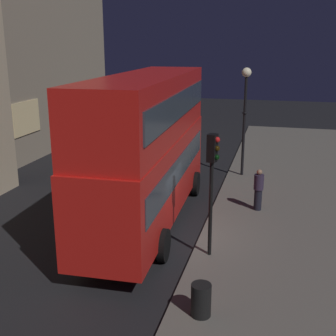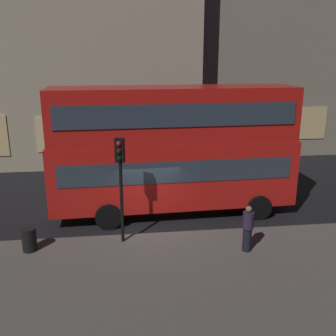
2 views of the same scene
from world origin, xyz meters
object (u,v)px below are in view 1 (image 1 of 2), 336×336
litter_bin (201,300)px  traffic_light_near_kerb (212,170)px  double_decker_bus (148,143)px  street_lamp (245,100)px  traffic_light_far_side (161,103)px  pedestrian (258,189)px

litter_bin → traffic_light_near_kerb: bearing=5.3°
double_decker_bus → street_lamp: (6.88, -2.90, 0.82)m
street_lamp → traffic_light_near_kerb: bearing=179.0°
double_decker_bus → traffic_light_far_side: bearing=11.0°
traffic_light_far_side → street_lamp: (-4.51, -5.52, 0.93)m
traffic_light_far_side → litter_bin: (-16.95, -5.66, -2.46)m
traffic_light_near_kerb → traffic_light_far_side: 14.67m
pedestrian → double_decker_bus: bearing=31.9°
street_lamp → litter_bin: street_lamp is taller
double_decker_bus → pedestrian: (2.11, -3.97, -2.13)m
traffic_light_near_kerb → pedestrian: size_ratio=2.31×
double_decker_bus → pedestrian: double_decker_bus is taller
double_decker_bus → litter_bin: 6.84m
traffic_light_near_kerb → pedestrian: bearing=-3.3°
traffic_light_far_side → street_lamp: size_ratio=0.78×
traffic_light_near_kerb → traffic_light_far_side: bearing=33.9°
traffic_light_near_kerb → pedestrian: traffic_light_near_kerb is taller
traffic_light_far_side → pedestrian: traffic_light_far_side is taller
double_decker_bus → traffic_light_near_kerb: (-2.27, -2.73, -0.17)m
street_lamp → litter_bin: (-12.44, -0.14, -3.40)m
traffic_light_near_kerb → double_decker_bus: bearing=62.8°
traffic_light_near_kerb → street_lamp: 9.21m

